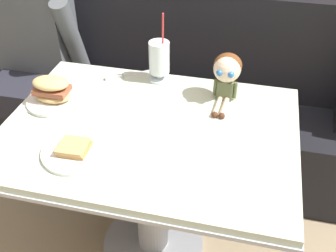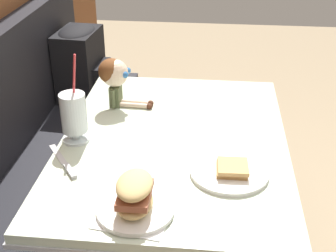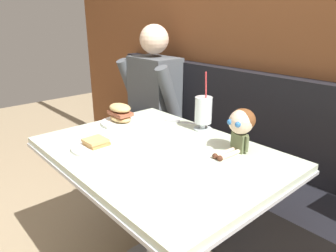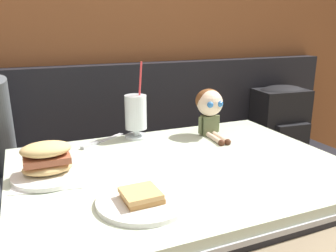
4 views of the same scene
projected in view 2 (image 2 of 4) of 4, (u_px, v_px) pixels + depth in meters
booth_bench at (22, 217)px, 1.94m from camera, size 2.60×0.48×1.00m
diner_table at (174, 184)px, 1.77m from camera, size 1.11×0.81×0.74m
toast_plate at (230, 171)px, 1.48m from camera, size 0.25×0.25×0.04m
milkshake_glass at (74, 115)px, 1.62m from camera, size 0.10×0.10×0.32m
sandwich_plate at (135, 199)px, 1.30m from camera, size 0.23×0.23×0.12m
butter_knife at (67, 166)px, 1.52m from camera, size 0.20×0.15×0.01m
seated_doll at (115, 76)px, 1.86m from camera, size 0.12×0.22×0.20m
backpack at (81, 61)px, 2.59m from camera, size 0.32×0.27×0.41m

